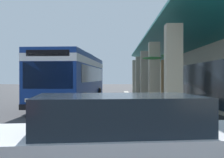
# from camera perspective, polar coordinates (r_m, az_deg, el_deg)

# --- Properties ---
(ground) EXTENTS (120.00, 120.00, 0.00)m
(ground) POSITION_cam_1_polar(r_m,az_deg,el_deg) (19.19, 16.08, -4.95)
(ground) COLOR #38383A
(curb_strip) EXTENTS (30.68, 0.50, 0.12)m
(curb_strip) POSITION_cam_1_polar(r_m,az_deg,el_deg) (20.39, 4.06, -4.47)
(curb_strip) COLOR #9E998E
(curb_strip) RESTS_ON ground
(transit_bus) EXTENTS (11.33, 3.22, 3.34)m
(transit_bus) POSITION_cam_1_polar(r_m,az_deg,el_deg) (18.65, -7.48, 0.60)
(transit_bus) COLOR navy
(transit_bus) RESTS_ON ground
(parked_sedan_white) EXTENTS (2.81, 4.59, 1.47)m
(parked_sedan_white) POSITION_cam_1_polar(r_m,az_deg,el_deg) (4.65, 2.89, -12.01)
(parked_sedan_white) COLOR silver
(parked_sedan_white) RESTS_ON ground
(potted_palm) EXTENTS (1.95, 1.87, 2.91)m
(potted_palm) POSITION_cam_1_polar(r_m,az_deg,el_deg) (14.41, 9.73, -4.05)
(potted_palm) COLOR #4C4742
(potted_palm) RESTS_ON ground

